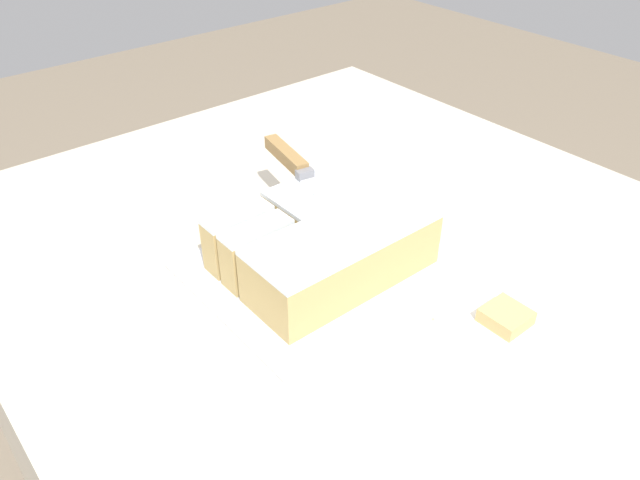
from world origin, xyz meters
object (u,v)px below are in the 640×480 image
Objects in this scene: cake_board at (320,265)px; brownie at (506,317)px; cake at (323,240)px; knife at (296,165)px.

brownie reaches higher than cake_board.
brownie is at bearing 22.27° from cake.
cake is 5.03× the size of brownie.
brownie is (0.26, 0.11, -0.03)m from cake.
cake is at bearing -10.49° from knife.
knife reaches higher than cake_board.
cake is 0.28m from brownie.
knife reaches higher than cake.
cake_board is 0.29m from brownie.
brownie is (0.39, 0.05, -0.09)m from knife.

